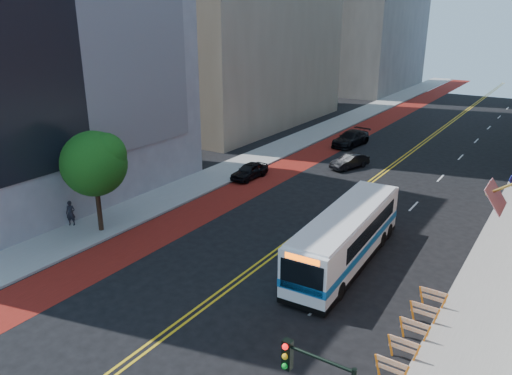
{
  "coord_description": "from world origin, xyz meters",
  "views": [
    {
      "loc": [
        13.96,
        -13.8,
        13.94
      ],
      "look_at": [
        -0.28,
        8.0,
        4.69
      ],
      "focal_mm": 35.0,
      "sensor_mm": 36.0,
      "label": 1
    }
  ],
  "objects_px": {
    "car_b": "(350,161)",
    "car_c": "(351,138)",
    "car_a": "(249,171)",
    "street_tree": "(95,161)",
    "pedestrian": "(71,213)",
    "transit_bus": "(347,236)"
  },
  "relations": [
    {
      "from": "street_tree",
      "to": "car_a",
      "type": "relative_size",
      "value": 1.66
    },
    {
      "from": "street_tree",
      "to": "car_a",
      "type": "xyz_separation_m",
      "value": [
        1.94,
        14.72,
        -4.22
      ]
    },
    {
      "from": "transit_bus",
      "to": "car_a",
      "type": "xyz_separation_m",
      "value": [
        -13.37,
        9.86,
        -1.01
      ]
    },
    {
      "from": "car_b",
      "to": "car_c",
      "type": "bearing_deg",
      "value": 132.05
    },
    {
      "from": "car_a",
      "to": "car_c",
      "type": "height_order",
      "value": "car_c"
    },
    {
      "from": "car_b",
      "to": "car_c",
      "type": "xyz_separation_m",
      "value": [
        -3.19,
        7.79,
        0.13
      ]
    },
    {
      "from": "pedestrian",
      "to": "car_a",
      "type": "bearing_deg",
      "value": 42.47
    },
    {
      "from": "car_c",
      "to": "pedestrian",
      "type": "height_order",
      "value": "pedestrian"
    },
    {
      "from": "transit_bus",
      "to": "car_a",
      "type": "distance_m",
      "value": 16.64
    },
    {
      "from": "car_c",
      "to": "car_a",
      "type": "bearing_deg",
      "value": -94.76
    },
    {
      "from": "transit_bus",
      "to": "pedestrian",
      "type": "distance_m",
      "value": 18.5
    },
    {
      "from": "pedestrian",
      "to": "transit_bus",
      "type": "bearing_deg",
      "value": -14.7
    },
    {
      "from": "street_tree",
      "to": "car_c",
      "type": "relative_size",
      "value": 1.22
    },
    {
      "from": "car_a",
      "to": "car_b",
      "type": "distance_m",
      "value": 9.82
    },
    {
      "from": "car_b",
      "to": "car_c",
      "type": "height_order",
      "value": "car_c"
    },
    {
      "from": "street_tree",
      "to": "car_c",
      "type": "height_order",
      "value": "street_tree"
    },
    {
      "from": "car_a",
      "to": "car_b",
      "type": "height_order",
      "value": "car_a"
    },
    {
      "from": "car_a",
      "to": "car_b",
      "type": "bearing_deg",
      "value": 53.95
    },
    {
      "from": "transit_bus",
      "to": "car_b",
      "type": "height_order",
      "value": "transit_bus"
    },
    {
      "from": "transit_bus",
      "to": "car_a",
      "type": "bearing_deg",
      "value": 140.87
    },
    {
      "from": "car_a",
      "to": "car_c",
      "type": "distance_m",
      "value": 15.72
    },
    {
      "from": "car_c",
      "to": "pedestrian",
      "type": "distance_m",
      "value": 31.6
    }
  ]
}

